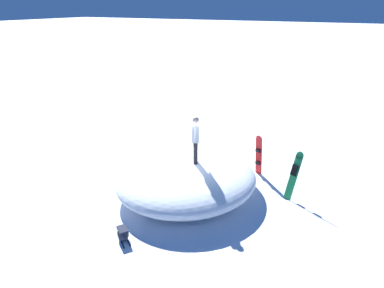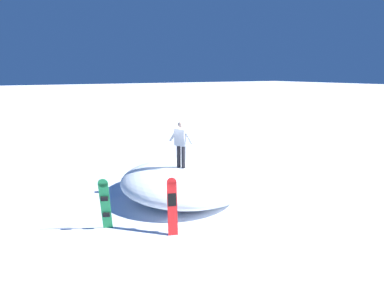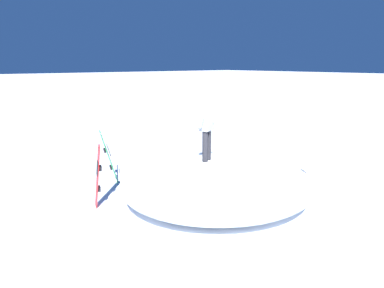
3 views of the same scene
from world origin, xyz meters
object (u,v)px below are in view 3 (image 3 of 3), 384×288
(snowboard_secondary_upright, at_px, (108,156))
(backpack_near, at_px, (300,177))
(snowboarder_standing, at_px, (207,125))
(snowboard_primary_upright, at_px, (98,175))

(snowboard_secondary_upright, height_order, backpack_near, snowboard_secondary_upright)
(snowboarder_standing, relative_size, snowboard_secondary_upright, 0.99)
(snowboard_primary_upright, distance_m, backpack_near, 5.84)
(snowboarder_standing, xyz_separation_m, snowboard_secondary_upright, (3.02, 1.18, -1.19))
(snowboarder_standing, distance_m, snowboard_primary_upright, 2.93)
(snowboarder_standing, xyz_separation_m, backpack_near, (-0.61, -3.18, -1.83))
(snowboard_primary_upright, height_order, snowboard_secondary_upright, snowboard_secondary_upright)
(snowboarder_standing, height_order, snowboard_secondary_upright, snowboarder_standing)
(snowboarder_standing, relative_size, snowboard_primary_upright, 1.00)
(snowboard_primary_upright, bearing_deg, backpack_near, -111.34)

